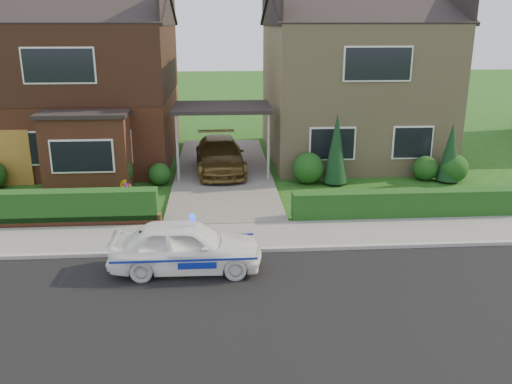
{
  "coord_description": "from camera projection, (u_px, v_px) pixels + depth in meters",
  "views": [
    {
      "loc": [
        -0.19,
        -10.23,
        5.86
      ],
      "look_at": [
        0.8,
        3.5,
        1.55
      ],
      "focal_mm": 38.0,
      "sensor_mm": 36.0,
      "label": 1
    }
  ],
  "objects": [
    {
      "name": "conifer_b",
      "position": [
        450.0,
        154.0,
        20.52
      ],
      "size": [
        0.9,
        0.9,
        2.2
      ],
      "primitive_type": "cone",
      "color": "black",
      "rests_on": "ground"
    },
    {
      "name": "shrub_right_near",
      "position": [
        308.0,
        168.0,
        20.49
      ],
      "size": [
        1.2,
        1.2,
        1.2
      ],
      "primitive_type": "sphere",
      "color": "#153A12",
      "rests_on": "ground"
    },
    {
      "name": "carport_link",
      "position": [
        222.0,
        109.0,
        21.14
      ],
      "size": [
        3.8,
        3.0,
        2.77
      ],
      "color": "black",
      "rests_on": "ground"
    },
    {
      "name": "garage_door",
      "position": [
        1.0,
        158.0,
        20.11
      ],
      "size": [
        2.2,
        0.1,
        2.1
      ],
      "primitive_type": "cube",
      "color": "olive",
      "rests_on": "ground"
    },
    {
      "name": "potted_plant_c",
      "position": [
        129.0,
        196.0,
        17.75
      ],
      "size": [
        0.61,
        0.61,
        0.83
      ],
      "primitive_type": "imported",
      "rotation": [
        0.0,
        0.0,
        1.19
      ],
      "color": "gray",
      "rests_on": "ground"
    },
    {
      "name": "shrub_right_far",
      "position": [
        454.0,
        168.0,
        20.7
      ],
      "size": [
        1.08,
        1.08,
        1.08
      ],
      "primitive_type": "sphere",
      "color": "#153A12",
      "rests_on": "ground"
    },
    {
      "name": "ground",
      "position": [
        230.0,
        311.0,
        11.5
      ],
      "size": [
        120.0,
        120.0,
        0.0
      ],
      "primitive_type": "plane",
      "color": "#1A4813",
      "rests_on": "ground"
    },
    {
      "name": "police_car",
      "position": [
        186.0,
        246.0,
        13.23
      ],
      "size": [
        3.41,
        3.74,
        1.43
      ],
      "rotation": [
        0.0,
        0.0,
        1.55
      ],
      "color": "white",
      "rests_on": "ground"
    },
    {
      "name": "hedge_right",
      "position": [
        411.0,
        218.0,
        16.99
      ],
      "size": [
        7.5,
        0.55,
        0.8
      ],
      "primitive_type": "cube",
      "color": "#153A12",
      "rests_on": "ground"
    },
    {
      "name": "sidewalk",
      "position": [
        227.0,
        237.0,
        15.39
      ],
      "size": [
        60.0,
        2.0,
        0.1
      ],
      "primitive_type": "cube",
      "color": "slate",
      "rests_on": "ground"
    },
    {
      "name": "driveway_car",
      "position": [
        220.0,
        155.0,
        21.75
      ],
      "size": [
        2.13,
        4.66,
        1.32
      ],
      "primitive_type": "imported",
      "rotation": [
        0.0,
        0.0,
        0.06
      ],
      "color": "brown",
      "rests_on": "driveway"
    },
    {
      "name": "kerb",
      "position": [
        227.0,
        251.0,
        14.39
      ],
      "size": [
        60.0,
        0.16,
        0.12
      ],
      "primitive_type": "cube",
      "color": "#9E9993",
      "rests_on": "ground"
    },
    {
      "name": "hedge_left",
      "position": [
        33.0,
        226.0,
        16.29
      ],
      "size": [
        7.5,
        0.55,
        0.9
      ],
      "primitive_type": "cube",
      "color": "#153A12",
      "rests_on": "ground"
    },
    {
      "name": "house_left",
      "position": [
        86.0,
        73.0,
        23.2
      ],
      "size": [
        7.5,
        9.53,
        7.25
      ],
      "color": "brown",
      "rests_on": "ground"
    },
    {
      "name": "shrub_left_mid",
      "position": [
        115.0,
        171.0,
        19.88
      ],
      "size": [
        1.32,
        1.32,
        1.32
      ],
      "primitive_type": "sphere",
      "color": "#153A12",
      "rests_on": "ground"
    },
    {
      "name": "road",
      "position": [
        230.0,
        311.0,
        11.5
      ],
      "size": [
        60.0,
        6.0,
        0.02
      ],
      "primitive_type": "cube",
      "color": "black",
      "rests_on": "ground"
    },
    {
      "name": "shrub_left_near",
      "position": [
        160.0,
        174.0,
        20.35
      ],
      "size": [
        0.84,
        0.84,
        0.84
      ],
      "primitive_type": "sphere",
      "color": "#153A12",
      "rests_on": "ground"
    },
    {
      "name": "potted_plant_b",
      "position": [
        122.0,
        190.0,
        18.57
      ],
      "size": [
        0.5,
        0.46,
        0.75
      ],
      "primitive_type": "imported",
      "rotation": [
        0.0,
        0.0,
        0.37
      ],
      "color": "gray",
      "rests_on": "ground"
    },
    {
      "name": "shrub_right_mid",
      "position": [
        425.0,
        168.0,
        20.93
      ],
      "size": [
        0.96,
        0.96,
        0.96
      ],
      "primitive_type": "sphere",
      "color": "#153A12",
      "rests_on": "ground"
    },
    {
      "name": "driveway",
      "position": [
        223.0,
        172.0,
        21.95
      ],
      "size": [
        3.8,
        12.0,
        0.12
      ],
      "primitive_type": "cube",
      "color": "#666059",
      "rests_on": "ground"
    },
    {
      "name": "house_right",
      "position": [
        351.0,
        74.0,
        24.12
      ],
      "size": [
        7.5,
        8.06,
        7.25
      ],
      "color": "tan",
      "rests_on": "ground"
    },
    {
      "name": "dwarf_wall",
      "position": [
        31.0,
        223.0,
        16.1
      ],
      "size": [
        7.7,
        0.25,
        0.36
      ],
      "primitive_type": "cube",
      "color": "brown",
      "rests_on": "ground"
    },
    {
      "name": "conifer_a",
      "position": [
        336.0,
        151.0,
        20.16
      ],
      "size": [
        0.9,
        0.9,
        2.6
      ],
      "primitive_type": "cone",
      "color": "black",
      "rests_on": "ground"
    }
  ]
}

